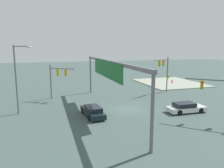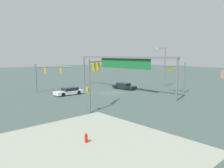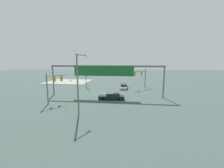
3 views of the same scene
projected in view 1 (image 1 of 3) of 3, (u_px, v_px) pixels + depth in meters
The scene contains 9 objects.
ground_plane at pixel (127, 109), 27.78m from camera, with size 185.69×185.69×0.00m, color #41534F.
sidewalk_corner at pixel (170, 83), 47.78m from camera, with size 14.30×12.21×0.15m, color #969B89.
traffic_signal_opposite_side at pixel (57, 76), 32.49m from camera, with size 2.43×3.47×5.26m.
traffic_signal_cross_street at pixel (165, 69), 37.17m from camera, with size 2.42×4.11×6.19m.
streetlamp_curved_arm at pixel (18, 75), 25.03m from camera, with size 1.19×2.14×8.14m.
overhead_sign_gantry at pixel (108, 69), 26.29m from camera, with size 23.20×0.43×6.33m.
sedan_car_approaching at pixel (93, 111), 24.87m from camera, with size 4.94×2.12×1.21m.
sedan_car_waiting_far at pixel (186, 108), 26.36m from camera, with size 2.01×4.76×1.21m.
fire_hydrant_on_curb at pixel (172, 81), 46.92m from camera, with size 0.33×0.22×0.71m.
Camera 1 is at (-25.06, 9.75, 7.92)m, focal length 34.52 mm.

